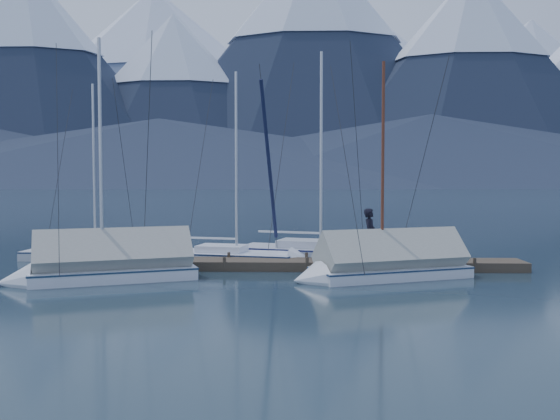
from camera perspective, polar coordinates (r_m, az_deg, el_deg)
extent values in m
plane|color=black|center=(20.23, -0.16, -6.53)|extent=(1000.00, 1000.00, 0.00)
cone|color=#475675|center=(478.46, -12.00, 11.55)|extent=(352.00, 352.00, 150.00)
cone|color=silver|center=(486.99, -12.06, 16.67)|extent=(152.28, 152.28, 63.00)
cone|color=#475675|center=(456.55, 6.69, 11.37)|extent=(330.00, 330.00, 140.00)
cone|color=silver|center=(464.34, 6.73, 16.40)|extent=(142.76, 142.76, 58.80)
cone|color=#475675|center=(501.84, 22.90, 9.53)|extent=(308.00, 308.00, 125.00)
cone|color=silver|center=(507.49, 22.98, 13.66)|extent=(133.24, 133.24, 52.50)
cone|color=#192133|center=(340.15, -23.34, 11.92)|extent=(190.00, 190.00, 115.00)
cone|color=silver|center=(347.15, -23.47, 17.44)|extent=(82.19, 82.19, 48.30)
cone|color=#192133|center=(324.39, -10.22, 10.33)|extent=(171.00, 171.00, 90.00)
cone|color=silver|center=(328.87, -10.27, 14.93)|extent=(73.97, 73.97, 37.80)
cone|color=#192133|center=(336.25, 3.30, 13.99)|extent=(228.00, 228.00, 135.00)
cone|color=#192133|center=(326.68, 17.89, 11.95)|extent=(190.00, 190.00, 110.00)
cone|color=silver|center=(333.34, 17.98, 17.46)|extent=(82.19, 82.19, 46.20)
cone|color=#192133|center=(267.17, -11.54, 5.44)|extent=(416.00, 416.00, 30.00)
cone|color=#192133|center=(271.81, 14.32, 5.57)|extent=(390.00, 390.00, 32.00)
cube|color=#382D23|center=(22.18, 0.00, -5.24)|extent=(18.00, 1.50, 0.34)
cube|color=black|center=(23.17, -15.07, -5.54)|extent=(3.00, 1.30, 0.30)
cube|color=black|center=(22.22, 0.00, -5.81)|extent=(3.00, 1.30, 0.30)
cube|color=black|center=(22.85, 15.30, -5.67)|extent=(3.00, 1.30, 0.30)
cylinder|color=#382D23|center=(24.42, -19.12, -4.23)|extent=(0.12, 0.12, 0.35)
cylinder|color=#382D23|center=(23.12, -20.35, -4.64)|extent=(0.12, 0.12, 0.35)
cylinder|color=#382D23|center=(23.52, -12.25, -4.40)|extent=(0.12, 0.12, 0.35)
cylinder|color=#382D23|center=(22.18, -13.12, -4.85)|extent=(0.12, 0.12, 0.35)
cylinder|color=#382D23|center=(22.99, -4.95, -4.51)|extent=(0.12, 0.12, 0.35)
cylinder|color=#382D23|center=(21.62, -5.38, -4.99)|extent=(0.12, 0.12, 0.35)
cylinder|color=#382D23|center=(22.85, 2.57, -4.55)|extent=(0.12, 0.12, 0.35)
cylinder|color=#382D23|center=(21.46, 2.63, -5.04)|extent=(0.12, 0.12, 0.35)
cylinder|color=#382D23|center=(23.09, 10.05, -4.51)|extent=(0.12, 0.12, 0.35)
cylinder|color=#382D23|center=(21.72, 10.60, -4.99)|extent=(0.12, 0.12, 0.35)
cylinder|color=#382D23|center=(23.72, 17.26, -4.40)|extent=(0.12, 0.12, 0.35)
cylinder|color=#382D23|center=(22.38, 18.23, -4.86)|extent=(0.12, 0.12, 0.35)
cube|color=silver|center=(26.08, -18.05, -4.30)|extent=(5.21, 1.89, 0.57)
cube|color=silver|center=(26.12, -18.04, -4.86)|extent=(4.41, 1.09, 0.26)
cube|color=navy|center=(26.06, -18.05, -3.77)|extent=(5.27, 1.91, 0.05)
cone|color=silver|center=(25.15, -11.73, -4.48)|extent=(1.00, 1.68, 1.65)
cube|color=silver|center=(26.13, -18.59, -3.38)|extent=(1.85, 1.26, 0.26)
cylinder|color=#B2B7BF|center=(25.76, -17.47, 3.92)|extent=(0.10, 0.10, 6.88)
cylinder|color=#B2B7BF|center=(26.33, -19.82, -2.51)|extent=(2.32, 0.16, 0.08)
cylinder|color=#26262B|center=(25.33, -14.74, 3.98)|extent=(0.11, 2.60, 6.88)
cube|color=silver|center=(24.11, -5.01, -4.74)|extent=(5.66, 2.91, 0.59)
cube|color=silver|center=(24.15, -5.01, -5.38)|extent=(4.70, 1.94, 0.27)
cube|color=navy|center=(24.08, -5.01, -4.15)|extent=(5.72, 2.94, 0.05)
cone|color=silver|center=(23.30, 2.26, -5.00)|extent=(1.34, 1.90, 1.73)
cube|color=silver|center=(24.15, -5.62, -3.70)|extent=(2.12, 1.63, 0.27)
cylinder|color=#B2B7BF|center=(23.79, -4.23, 4.57)|extent=(0.11, 0.11, 7.20)
cylinder|color=#B2B7BF|center=(24.32, -7.03, -2.70)|extent=(2.39, 0.60, 0.08)
cylinder|color=#26262B|center=(23.40, -1.08, 4.60)|extent=(0.60, 2.66, 7.21)
cube|color=silver|center=(25.20, 3.04, -4.36)|extent=(6.46, 3.77, 0.67)
cube|color=silver|center=(25.24, 3.04, -5.05)|extent=(5.31, 2.62, 0.31)
cube|color=navy|center=(25.16, 3.04, -3.72)|extent=(6.52, 3.80, 0.06)
cone|color=silver|center=(24.48, 11.03, -4.63)|extent=(1.65, 2.21, 1.96)
cube|color=silver|center=(25.23, 2.38, -3.23)|extent=(2.47, 2.00, 0.31)
cylinder|color=#B2B7BF|center=(24.91, 3.98, 5.74)|extent=(0.12, 0.12, 8.17)
cylinder|color=#B2B7BF|center=(25.39, 0.83, -2.15)|extent=(2.66, 0.90, 0.09)
cylinder|color=#26262B|center=(24.56, 7.45, 5.76)|extent=(0.94, 2.95, 8.18)
cube|color=silver|center=(20.52, 10.61, -6.16)|extent=(5.64, 3.65, 0.57)
cube|color=silver|center=(20.57, 10.60, -6.86)|extent=(4.59, 2.57, 0.26)
cube|color=#1A2F4E|center=(20.49, 10.62, -5.49)|extent=(5.69, 3.69, 0.05)
cone|color=silver|center=(19.21, 2.65, -6.73)|extent=(1.52, 2.03, 1.81)
cylinder|color=#592819|center=(20.10, 9.86, 4.28)|extent=(0.10, 0.10, 6.86)
cylinder|color=#592819|center=(20.85, 12.68, -3.82)|extent=(2.26, 0.92, 0.08)
cylinder|color=#26262B|center=(19.49, 6.44, 4.34)|extent=(0.97, 2.51, 6.86)
cube|color=#9A9B91|center=(20.43, 10.63, -4.42)|extent=(5.40, 3.59, 1.92)
cube|color=silver|center=(20.49, -15.65, -6.21)|extent=(5.56, 3.65, 0.62)
cube|color=silver|center=(20.53, -15.64, -6.98)|extent=(4.53, 2.58, 0.28)
cube|color=#19324D|center=(20.45, -15.67, -5.48)|extent=(5.62, 3.69, 0.06)
cone|color=silver|center=(20.51, -24.22, -6.35)|extent=(1.61, 2.05, 1.80)
cylinder|color=#B2B7BF|center=(20.22, -16.88, 5.18)|extent=(0.11, 0.11, 7.49)
cylinder|color=#B2B7BF|center=(20.45, -13.07, -3.73)|extent=(2.23, 0.94, 0.08)
cylinder|color=#26262B|center=(20.20, -20.61, 5.12)|extent=(0.98, 2.47, 7.50)
cube|color=#9C9C92|center=(20.39, -15.68, -4.31)|extent=(5.33, 3.59, 1.91)
imported|color=black|center=(22.14, 8.65, -2.34)|extent=(0.68, 0.82, 1.93)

